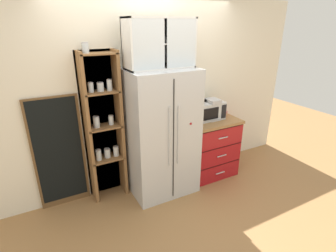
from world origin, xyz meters
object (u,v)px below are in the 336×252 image
(coffee_maker, at_px, (212,109))
(bottle_clear, at_px, (190,113))
(mug_red, at_px, (223,113))
(refrigerator, at_px, (161,133))
(chalkboard_menu, at_px, (59,153))
(microwave, at_px, (208,110))

(coffee_maker, relative_size, bottle_clear, 1.15)
(bottle_clear, bearing_deg, mug_red, -5.95)
(refrigerator, distance_m, bottle_clear, 0.56)
(coffee_maker, bearing_deg, refrigerator, -177.09)
(coffee_maker, height_order, chalkboard_menu, chalkboard_menu)
(mug_red, relative_size, chalkboard_menu, 0.08)
(coffee_maker, distance_m, bottle_clear, 0.34)
(coffee_maker, distance_m, chalkboard_menu, 2.14)
(refrigerator, relative_size, chalkboard_menu, 1.18)
(microwave, distance_m, bottle_clear, 0.29)
(refrigerator, bearing_deg, mug_red, 3.52)
(refrigerator, bearing_deg, bottle_clear, 13.68)
(chalkboard_menu, bearing_deg, bottle_clear, -5.70)
(refrigerator, xyz_separation_m, microwave, (0.80, 0.08, 0.18))
(microwave, relative_size, bottle_clear, 1.63)
(microwave, height_order, bottle_clear, bottle_clear)
(microwave, xyz_separation_m, coffee_maker, (0.04, -0.04, 0.03))
(refrigerator, relative_size, mug_red, 13.93)
(microwave, bearing_deg, refrigerator, -173.97)
(microwave, height_order, mug_red, microwave)
(mug_red, xyz_separation_m, bottle_clear, (-0.57, 0.06, 0.07))
(mug_red, bearing_deg, coffee_maker, -174.42)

